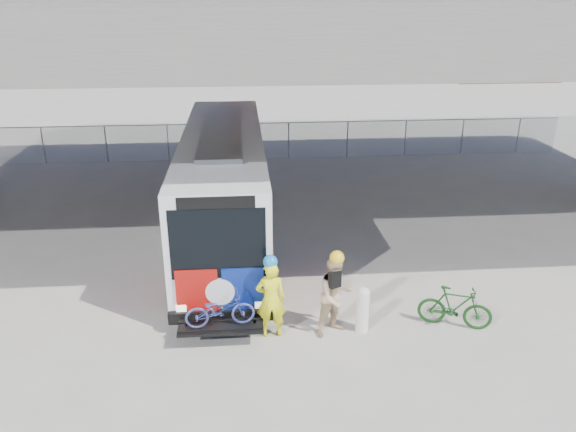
{
  "coord_description": "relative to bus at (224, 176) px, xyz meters",
  "views": [
    {
      "loc": [
        -1.38,
        -15.57,
        7.72
      ],
      "look_at": [
        -0.06,
        -0.09,
        1.6
      ],
      "focal_mm": 35.0,
      "sensor_mm": 36.0,
      "label": 1
    }
  ],
  "objects": [
    {
      "name": "overpass",
      "position": [
        2.0,
        1.56,
        4.44
      ],
      "size": [
        40.0,
        16.0,
        7.95
      ],
      "color": "#605E59",
      "rests_on": "ground"
    },
    {
      "name": "bollard",
      "position": [
        3.44,
        -6.33,
        -1.47
      ],
      "size": [
        0.31,
        0.31,
        1.2
      ],
      "color": "silver",
      "rests_on": "ground"
    },
    {
      "name": "ground",
      "position": [
        2.0,
        -2.44,
        -2.11
      ],
      "size": [
        160.0,
        160.0,
        0.0
      ],
      "primitive_type": "plane",
      "color": "#9E9991",
      "rests_on": "ground"
    },
    {
      "name": "chainlink_fence",
      "position": [
        2.0,
        9.56,
        -0.69
      ],
      "size": [
        30.0,
        0.06,
        30.0
      ],
      "color": "gray",
      "rests_on": "ground"
    },
    {
      "name": "bike_parked",
      "position": [
        5.76,
        -6.33,
        -1.57
      ],
      "size": [
        1.86,
        1.12,
        1.08
      ],
      "primitive_type": "imported",
      "rotation": [
        0.0,
        0.0,
        1.2
      ],
      "color": "#144114",
      "rests_on": "ground"
    },
    {
      "name": "brick_buildings",
      "position": [
        3.23,
        45.79,
        3.31
      ],
      "size": [
        54.0,
        22.0,
        12.0
      ],
      "color": "brown",
      "rests_on": "ground"
    },
    {
      "name": "cyclist_tan",
      "position": [
        2.76,
        -6.33,
        -1.08
      ],
      "size": [
        1.21,
        1.11,
        2.19
      ],
      "rotation": [
        0.0,
        0.0,
        0.47
      ],
      "color": "tan",
      "rests_on": "ground"
    },
    {
      "name": "bus",
      "position": [
        0.0,
        0.0,
        0.0
      ],
      "size": [
        2.67,
        12.93,
        3.69
      ],
      "color": "silver",
      "rests_on": "ground"
    },
    {
      "name": "cyclist_hivis",
      "position": [
        1.2,
        -6.33,
        -1.07
      ],
      "size": [
        0.73,
        0.49,
        2.15
      ],
      "rotation": [
        0.0,
        0.0,
        3.18
      ],
      "color": "#FEFF1A",
      "rests_on": "ground"
    }
  ]
}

